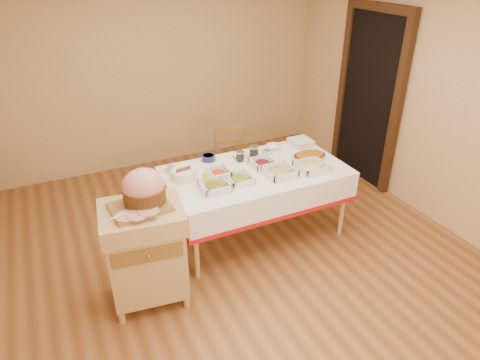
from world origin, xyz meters
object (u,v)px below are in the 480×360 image
at_px(dining_table, 256,184).
at_px(preserve_jar_right, 254,152).
at_px(bread_basket, 184,175).
at_px(plate_stack, 301,142).
at_px(preserve_jar_left, 240,157).
at_px(dining_chair, 230,162).
at_px(ham_on_board, 143,191).
at_px(butcher_cart, 146,249).
at_px(brass_platter, 310,156).
at_px(mustard_bottle, 205,177).

height_order(dining_table, preserve_jar_right, preserve_jar_right).
distance_m(bread_basket, plate_stack, 1.48).
bearing_deg(preserve_jar_left, plate_stack, 5.32).
relative_size(dining_chair, bread_basket, 3.40).
relative_size(dining_chair, preserve_jar_right, 6.48).
bearing_deg(dining_table, plate_stack, 24.17).
bearing_deg(preserve_jar_left, dining_chair, 75.89).
bearing_deg(ham_on_board, bread_basket, 48.57).
bearing_deg(butcher_cart, brass_platter, 14.47).
bearing_deg(preserve_jar_left, butcher_cart, -148.58).
bearing_deg(mustard_bottle, preserve_jar_left, 32.16).
relative_size(preserve_jar_left, mustard_bottle, 0.64).
height_order(butcher_cart, ham_on_board, ham_on_board).
xyz_separation_m(dining_table, dining_chair, (0.10, 0.87, -0.16)).
bearing_deg(plate_stack, preserve_jar_left, -174.68).
height_order(dining_table, dining_chair, dining_chair).
height_order(preserve_jar_right, plate_stack, preserve_jar_right).
relative_size(dining_table, bread_basket, 7.30).
bearing_deg(brass_platter, mustard_bottle, -176.66).
bearing_deg(bread_basket, ham_on_board, -131.43).
xyz_separation_m(bread_basket, brass_platter, (1.37, -0.12, -0.03)).
bearing_deg(plate_stack, butcher_cart, -157.86).
bearing_deg(butcher_cart, mustard_bottle, 30.88).
height_order(bread_basket, plate_stack, bread_basket).
height_order(dining_chair, plate_stack, dining_chair).
bearing_deg(brass_platter, ham_on_board, -166.25).
xyz_separation_m(dining_chair, preserve_jar_left, (-0.15, -0.61, 0.37)).
height_order(preserve_jar_left, preserve_jar_right, preserve_jar_right).
xyz_separation_m(ham_on_board, plate_stack, (1.98, 0.79, -0.26)).
relative_size(dining_chair, brass_platter, 2.34).
bearing_deg(mustard_bottle, plate_stack, 16.85).
height_order(ham_on_board, bread_basket, ham_on_board).
distance_m(butcher_cart, plate_stack, 2.21).
bearing_deg(brass_platter, bread_basket, 174.80).
bearing_deg(mustard_bottle, ham_on_board, -149.68).
xyz_separation_m(dining_chair, brass_platter, (0.55, -0.87, 0.34)).
height_order(dining_table, brass_platter, brass_platter).
xyz_separation_m(dining_table, preserve_jar_left, (-0.05, 0.26, 0.21)).
distance_m(preserve_jar_left, plate_stack, 0.80).
bearing_deg(mustard_bottle, brass_platter, 3.34).
height_order(butcher_cart, brass_platter, butcher_cart).
height_order(ham_on_board, brass_platter, ham_on_board).
distance_m(ham_on_board, brass_platter, 1.96).
distance_m(preserve_jar_right, bread_basket, 0.85).
bearing_deg(bread_basket, preserve_jar_left, 10.84).
xyz_separation_m(dining_chair, preserve_jar_right, (0.02, -0.60, 0.38)).
relative_size(butcher_cart, plate_stack, 3.97).
distance_m(preserve_jar_left, preserve_jar_right, 0.17).
bearing_deg(ham_on_board, butcher_cart, -141.98).
bearing_deg(mustard_bottle, bread_basket, 127.49).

